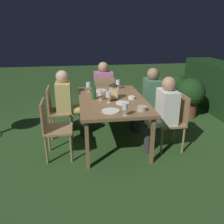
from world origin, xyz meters
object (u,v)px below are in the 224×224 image
person_in_green (148,97)px  chair_side_left_b (53,126)px  person_in_cream (163,111)px  green_bottle_on_table (94,93)px  chair_head_near (104,95)px  wine_glass_d (118,83)px  wine_glass_a (88,85)px  plate_b (111,111)px  plate_c (123,103)px  bowl_salad (142,108)px  lantern_centerpiece (114,90)px  potted_plant_by_hedge (177,87)px  chair_side_right_a (158,104)px  person_in_pink (103,86)px  person_in_mustard (68,100)px  plate_a (100,91)px  bowl_olives (132,98)px  chair_side_left_a (57,109)px  chair_side_right_b (174,119)px  wine_glass_b (100,93)px  potted_plant_corner (190,95)px  wine_glass_c (108,95)px  bowl_bread (111,93)px  wine_glass_e (125,107)px  dining_table (112,102)px

person_in_green → chair_side_left_b: bearing=-65.3°
person_in_cream → green_bottle_on_table: size_ratio=3.96×
chair_head_near → wine_glass_d: wine_glass_d is taller
chair_head_near → wine_glass_a: bearing=-30.4°
wine_glass_d → plate_b: (1.17, -0.30, -0.11)m
plate_c → bowl_salad: bearing=30.9°
lantern_centerpiece → potted_plant_by_hedge: lantern_centerpiece is taller
person_in_green → lantern_centerpiece: (0.39, -0.69, 0.25)m
chair_side_left_b → wine_glass_d: bearing=131.2°
plate_b → chair_side_right_a: bearing=132.9°
person_in_cream → wine_glass_a: person_in_cream is taller
person_in_pink → wine_glass_a: person_in_pink is taller
person_in_mustard → potted_plant_by_hedge: bearing=117.7°
person_in_mustard → wine_glass_a: person_in_mustard is taller
bowl_salad → plate_b: bearing=-93.2°
plate_a → bowl_olives: 0.71m
chair_side_left_b → plate_b: chair_side_left_b is taller
green_bottle_on_table → wine_glass_d: bearing=139.6°
plate_b → bowl_olives: size_ratio=2.20×
chair_side_left_b → chair_side_left_a: 0.75m
chair_side_right_b → chair_side_left_a: (-0.75, -1.82, 0.00)m
green_bottle_on_table → bowl_olives: green_bottle_on_table is taller
person_in_green → chair_side_left_b: (0.75, -1.62, -0.15)m
wine_glass_b → potted_plant_corner: 2.20m
person_in_green → potted_plant_by_hedge: person_in_green is taller
lantern_centerpiece → chair_side_right_b: bearing=68.0°
person_in_mustard → plate_a: person_in_mustard is taller
chair_side_right_b → lantern_centerpiece: 1.04m
chair_side_right_a → wine_glass_c: 1.19m
person_in_green → bowl_salad: person_in_green is taller
person_in_pink → plate_c: bearing=4.6°
bowl_bread → potted_plant_by_hedge: bearing=128.9°
plate_a → bowl_salad: bearing=22.9°
chair_side_right_a → wine_glass_e: (1.13, -0.85, 0.37)m
chair_side_right_a → plate_c: chair_side_right_a is taller
person_in_green → plate_b: bearing=-40.9°
chair_side_left_a → person_in_cream: bearing=65.3°
bowl_salad → wine_glass_a: bearing=-147.9°
person_in_cream → wine_glass_c: (-0.20, -0.79, 0.22)m
person_in_green → wine_glass_b: bearing=-65.1°
lantern_centerpiece → plate_b: 0.58m
wine_glass_a → bowl_salad: 1.27m
bowl_salad → potted_plant_by_hedge: 2.80m
person_in_pink → wine_glass_e: size_ratio=6.80×
dining_table → plate_a: (-0.51, -0.14, 0.06)m
person_in_green → bowl_salad: (0.97, -0.39, 0.13)m
wine_glass_a → plate_a: size_ratio=0.73×
chair_head_near → potted_plant_corner: chair_head_near is taller
bowl_olives → chair_side_right_b: bearing=61.3°
person_in_green → person_in_mustard: bearing=-90.0°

